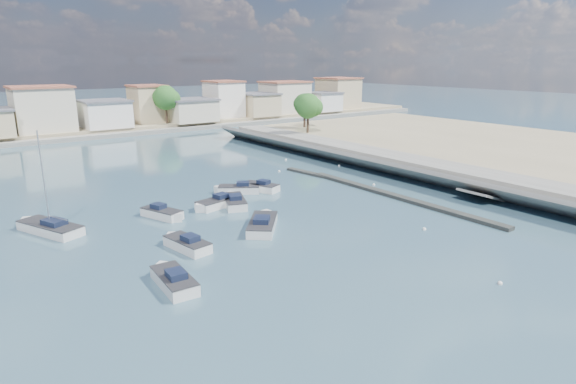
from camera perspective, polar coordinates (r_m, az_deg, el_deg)
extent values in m
plane|color=#304E60|center=(72.05, -9.44, 3.70)|extent=(400.00, 400.00, 0.00)
cube|color=slate|center=(63.34, 17.59, 2.42)|extent=(5.00, 90.00, 1.80)
cube|color=slate|center=(59.94, 15.11, 1.90)|extent=(4.17, 90.00, 2.86)
cube|color=gray|center=(82.38, 26.95, 4.29)|extent=(40.00, 90.00, 1.70)
cube|color=slate|center=(55.01, 22.27, -0.45)|extent=(5.31, 3.50, 1.94)
cube|color=black|center=(52.91, 12.72, -0.51)|extent=(1.00, 26.00, 0.35)
cube|color=black|center=(62.31, 2.70, 2.21)|extent=(2.00, 8.05, 0.30)
cube|color=gray|center=(120.13, -21.01, 7.84)|extent=(160.00, 40.00, 1.40)
cube|color=slate|center=(100.25, -17.66, 6.66)|extent=(160.00, 2.50, 0.80)
cube|color=beige|center=(101.83, -27.09, 8.68)|extent=(10.00, 9.00, 8.00)
cube|color=#99513D|center=(101.55, -27.37, 11.01)|extent=(10.60, 9.54, 0.35)
cube|color=white|center=(103.40, -20.85, 8.59)|extent=(8.50, 8.50, 5.00)
cube|color=#595960|center=(103.16, -20.99, 10.06)|extent=(9.01, 9.01, 0.35)
cube|color=#C4B087|center=(109.21, -16.26, 9.94)|extent=(6.50, 7.50, 7.50)
cube|color=#99513D|center=(108.95, -16.42, 11.99)|extent=(6.89, 7.95, 0.35)
cube|color=beige|center=(108.75, -11.46, 9.43)|extent=(9.50, 9.00, 4.50)
cube|color=#595960|center=(108.54, -11.53, 10.70)|extent=(10.07, 9.54, 0.35)
cube|color=white|center=(115.78, -7.60, 10.81)|extent=(7.00, 8.00, 8.00)
cube|color=#99513D|center=(115.54, -7.68, 12.87)|extent=(7.42, 8.48, 0.35)
cube|color=#C4B087|center=(118.29, -3.66, 10.27)|extent=(8.00, 9.00, 5.00)
cube|color=#595960|center=(118.08, -3.68, 11.56)|extent=(8.48, 9.54, 0.35)
cube|color=beige|center=(124.08, -0.36, 11.12)|extent=(10.50, 8.50, 7.50)
cube|color=#99513D|center=(123.86, -0.37, 12.93)|extent=(11.13, 9.01, 0.35)
cube|color=white|center=(129.44, 4.18, 10.59)|extent=(7.50, 7.50, 4.50)
cube|color=#595960|center=(129.26, 4.20, 11.66)|extent=(7.95, 7.95, 0.35)
cube|color=#C4B087|center=(136.83, 5.96, 11.54)|extent=(9.00, 9.50, 8.00)
cube|color=#99513D|center=(136.62, 6.01, 13.28)|extent=(9.54, 10.07, 0.35)
cylinder|color=#38281E|center=(103.60, -25.38, 7.55)|extent=(0.44, 0.44, 2.93)
sphere|color=#174517|center=(103.32, -25.56, 9.13)|extent=(4.16, 4.16, 4.16)
sphere|color=#174517|center=(102.98, -25.06, 9.06)|extent=(3.12, 3.12, 3.12)
sphere|color=#174517|center=(103.56, -25.97, 9.17)|extent=(2.86, 2.86, 2.86)
cylinder|color=#38281E|center=(105.48, -14.19, 8.85)|extent=(0.44, 0.44, 3.60)
sphere|color=#174517|center=(105.17, -14.32, 10.77)|extent=(5.12, 5.12, 5.12)
sphere|color=#174517|center=(104.96, -13.68, 10.67)|extent=(3.84, 3.84, 3.84)
sphere|color=#174517|center=(105.30, -14.83, 10.83)|extent=(3.52, 3.52, 3.52)
cylinder|color=#38281E|center=(115.12, -7.31, 9.58)|extent=(0.44, 0.44, 3.15)
sphere|color=#174517|center=(114.86, -7.37, 11.12)|extent=(4.48, 4.48, 4.48)
sphere|color=#174517|center=(114.80, -6.85, 11.03)|extent=(3.36, 3.36, 3.36)
sphere|color=#174517|center=(114.88, -7.78, 11.18)|extent=(3.08, 3.08, 3.08)
cylinder|color=#38281E|center=(122.89, -0.47, 9.95)|extent=(0.44, 0.44, 2.70)
sphere|color=#174517|center=(122.67, -0.47, 11.19)|extent=(3.84, 3.84, 3.84)
sphere|color=#174517|center=(122.72, -0.06, 11.11)|extent=(2.88, 2.88, 2.88)
sphere|color=#174517|center=(122.60, -0.80, 11.25)|extent=(2.64, 2.64, 2.64)
cylinder|color=#38281E|center=(86.67, 2.36, 8.09)|extent=(0.44, 0.44, 3.15)
sphere|color=#174517|center=(86.34, 2.38, 10.15)|extent=(4.48, 4.48, 4.48)
sphere|color=#174517|center=(86.45, 3.06, 10.00)|extent=(3.36, 3.36, 3.36)
sphere|color=#174517|center=(86.22, 1.84, 10.24)|extent=(3.08, 3.08, 3.08)
cylinder|color=#38281E|center=(93.82, 1.97, 8.58)|extent=(0.44, 0.44, 2.93)
sphere|color=#174517|center=(93.52, 1.99, 10.34)|extent=(4.16, 4.16, 4.16)
sphere|color=#174517|center=(93.62, 2.57, 10.22)|extent=(3.12, 3.12, 3.12)
sphere|color=#174517|center=(93.42, 1.52, 10.42)|extent=(2.86, 2.86, 2.86)
cube|color=silver|center=(32.76, -13.32, -10.38)|extent=(2.08, 4.66, 1.00)
cube|color=silver|center=(34.45, -14.44, -9.13)|extent=(1.78, 1.78, 1.00)
cube|color=#262628|center=(32.55, -13.38, -9.58)|extent=(2.11, 4.66, 0.08)
cube|color=#141C32|center=(32.05, -13.13, -9.49)|extent=(1.19, 1.44, 0.48)
cube|color=silver|center=(49.17, -6.36, -1.28)|extent=(3.57, 5.16, 1.00)
cube|color=silver|center=(51.11, -6.70, -0.65)|extent=(1.80, 1.80, 1.00)
cube|color=#262628|center=(49.03, -6.38, -0.72)|extent=(3.60, 5.17, 0.08)
cube|color=#141C32|center=(48.51, -6.30, -0.60)|extent=(1.64, 1.78, 0.48)
cube|color=silver|center=(53.89, -5.83, 0.22)|extent=(4.70, 3.99, 1.00)
cube|color=silver|center=(54.06, -7.89, 0.20)|extent=(1.41, 1.41, 1.00)
cube|color=#262628|center=(53.76, -5.84, 0.73)|extent=(4.72, 4.01, 0.08)
cube|color=#141C32|center=(53.67, -5.37, 0.98)|extent=(1.72, 1.65, 0.48)
cube|color=silver|center=(49.02, -8.30, -1.40)|extent=(4.80, 2.75, 1.00)
cube|color=silver|center=(47.86, -10.05, -1.89)|extent=(1.80, 1.80, 1.00)
cube|color=#262628|center=(48.88, -8.32, -0.84)|extent=(4.81, 2.78, 0.08)
cube|color=#141C32|center=(49.09, -7.93, -0.46)|extent=(1.56, 1.40, 0.48)
cube|color=silver|center=(38.59, -11.82, -6.25)|extent=(2.40, 4.49, 1.00)
cube|color=silver|center=(40.03, -13.33, -5.54)|extent=(1.66, 1.66, 1.00)
cube|color=#262628|center=(38.41, -11.87, -5.56)|extent=(2.43, 4.50, 0.08)
cube|color=#141C32|center=(38.00, -11.52, -5.38)|extent=(1.25, 1.44, 0.48)
cube|color=silver|center=(54.63, -3.28, 0.48)|extent=(3.15, 4.55, 1.00)
cube|color=silver|center=(55.65, -4.81, 0.73)|extent=(1.57, 1.57, 1.00)
cube|color=#262628|center=(54.50, -3.28, 0.99)|extent=(3.18, 4.57, 0.08)
cube|color=#141C32|center=(54.21, -2.92, 1.18)|extent=(1.45, 1.57, 0.48)
cube|color=silver|center=(46.76, -14.71, -2.58)|extent=(2.95, 4.49, 1.00)
cube|color=silver|center=(45.47, -13.16, -2.99)|extent=(1.49, 1.49, 1.00)
cube|color=#262628|center=(46.61, -14.75, -2.00)|extent=(2.98, 4.50, 0.08)
cube|color=#141C32|center=(46.84, -15.12, -1.63)|extent=(1.36, 1.52, 0.48)
cube|color=silver|center=(42.22, -3.03, -4.02)|extent=(5.16, 5.54, 1.00)
cube|color=silver|center=(44.42, -2.67, -3.03)|extent=(1.63, 1.63, 1.00)
cube|color=#262628|center=(42.06, -3.04, -3.38)|extent=(5.19, 5.57, 0.08)
cube|color=#141C32|center=(41.47, -3.13, -3.31)|extent=(2.07, 2.10, 0.48)
cube|color=silver|center=(46.11, -26.33, -3.97)|extent=(4.52, 6.70, 1.00)
cube|color=silver|center=(48.40, -28.21, -3.34)|extent=(1.95, 1.95, 1.00)
cube|color=#262628|center=(45.96, -26.40, -3.38)|extent=(4.56, 6.72, 0.08)
cube|color=#141C32|center=(45.38, -25.98, -3.23)|extent=(1.98, 2.29, 0.48)
cylinder|color=silver|center=(44.95, -27.00, 1.47)|extent=(0.12, 0.12, 8.00)
cylinder|color=silver|center=(44.80, -25.64, -2.80)|extent=(1.04, 2.23, 0.08)
sphere|color=silver|center=(43.72, 15.85, -4.27)|extent=(0.35, 0.35, 0.35)
sphere|color=silver|center=(57.77, 10.13, 0.83)|extent=(0.35, 0.35, 0.35)
sphere|color=silver|center=(35.23, 23.81, -9.89)|extent=(0.35, 0.35, 0.35)
sphere|color=silver|center=(67.71, 6.09, 3.12)|extent=(0.35, 0.35, 0.35)
sphere|color=silver|center=(63.85, -1.06, 2.46)|extent=(0.35, 0.35, 0.35)
sphere|color=silver|center=(71.26, -0.26, 3.82)|extent=(0.35, 0.35, 0.35)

